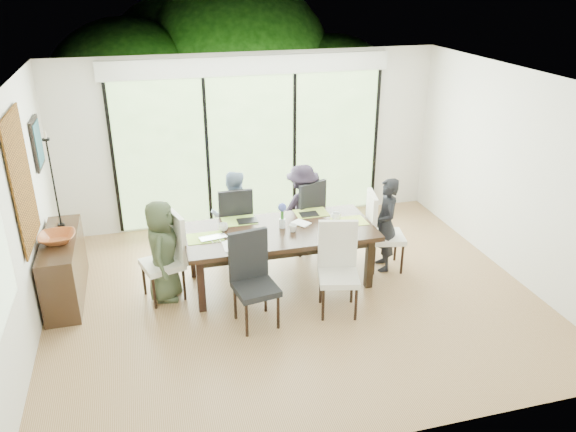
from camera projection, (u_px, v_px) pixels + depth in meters
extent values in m
cube|color=brown|center=(293.00, 296.00, 7.15)|extent=(6.00, 5.00, 0.01)
cube|color=white|center=(294.00, 81.00, 6.06)|extent=(6.00, 5.00, 0.01)
cube|color=silver|center=(251.00, 140.00, 8.82)|extent=(6.00, 0.02, 2.70)
cube|color=white|center=(379.00, 312.00, 4.38)|extent=(6.00, 0.02, 2.70)
cube|color=silver|center=(18.00, 225.00, 5.89)|extent=(0.02, 5.00, 2.70)
cube|color=silver|center=(516.00, 175.00, 7.32)|extent=(0.02, 5.00, 2.70)
cube|color=#598C3F|center=(252.00, 150.00, 8.85)|extent=(4.20, 0.02, 2.30)
cube|color=white|center=(249.00, 66.00, 8.31)|extent=(4.40, 0.06, 0.28)
cube|color=black|center=(113.00, 161.00, 8.34)|extent=(0.05, 0.04, 2.30)
cube|color=black|center=(207.00, 153.00, 8.67)|extent=(0.05, 0.04, 2.30)
cube|color=black|center=(294.00, 147.00, 9.00)|extent=(0.05, 0.04, 2.30)
cube|color=black|center=(375.00, 140.00, 9.34)|extent=(0.05, 0.04, 2.30)
cube|color=brown|center=(243.00, 201.00, 10.17)|extent=(6.00, 1.80, 0.10)
cube|color=brown|center=(234.00, 157.00, 10.64)|extent=(6.00, 0.08, 0.06)
sphere|color=#14380F|center=(130.00, 104.00, 10.74)|extent=(3.20, 3.20, 3.20)
sphere|color=#14380F|center=(237.00, 75.00, 11.64)|extent=(4.00, 4.00, 4.00)
sphere|color=#14380F|center=(331.00, 104.00, 11.58)|extent=(2.80, 2.80, 2.80)
sphere|color=#14380F|center=(186.00, 80.00, 12.10)|extent=(3.60, 3.60, 3.60)
cube|color=black|center=(280.00, 232.00, 7.18)|extent=(2.43, 1.11, 0.06)
cube|color=black|center=(280.00, 238.00, 7.22)|extent=(2.23, 0.91, 0.10)
cube|color=black|center=(201.00, 285.00, 6.70)|extent=(0.09, 0.09, 0.70)
cube|color=black|center=(369.00, 263.00, 7.21)|extent=(0.09, 0.09, 0.70)
cube|color=black|center=(193.00, 253.00, 7.46)|extent=(0.09, 0.09, 0.70)
cube|color=black|center=(346.00, 235.00, 7.97)|extent=(0.09, 0.09, 0.70)
imported|color=#3A462F|center=(162.00, 251.00, 6.86)|extent=(0.52, 0.69, 1.31)
imported|color=black|center=(386.00, 225.00, 7.56)|extent=(0.48, 0.66, 1.31)
imported|color=#7F98B8|center=(234.00, 216.00, 7.84)|extent=(0.66, 0.48, 1.31)
imported|color=black|center=(302.00, 208.00, 8.08)|extent=(0.68, 0.50, 1.31)
cube|color=#9CC646|center=(205.00, 238.00, 6.94)|extent=(0.45, 0.32, 0.01)
cube|color=#AFC446|center=(349.00, 221.00, 7.39)|extent=(0.45, 0.32, 0.01)
cube|color=#91C044|center=(239.00, 221.00, 7.41)|extent=(0.45, 0.32, 0.01)
cube|color=#98AC3D|center=(311.00, 213.00, 7.65)|extent=(0.45, 0.32, 0.01)
cube|color=white|center=(241.00, 244.00, 6.77)|extent=(0.45, 0.32, 0.01)
cube|color=black|center=(247.00, 221.00, 7.39)|extent=(0.26, 0.18, 0.01)
cube|color=black|center=(309.00, 214.00, 7.59)|extent=(0.24, 0.17, 0.01)
cube|color=white|center=(333.00, 225.00, 7.29)|extent=(0.30, 0.22, 0.00)
cube|color=white|center=(241.00, 243.00, 6.77)|extent=(0.26, 0.26, 0.02)
cube|color=#CB6917|center=(241.00, 242.00, 6.76)|extent=(0.20, 0.20, 0.01)
cylinder|color=silver|center=(282.00, 223.00, 7.20)|extent=(0.08, 0.08, 0.12)
cylinder|color=#337226|center=(282.00, 215.00, 7.15)|extent=(0.04, 0.04, 0.16)
sphere|color=#4452AA|center=(282.00, 207.00, 7.11)|extent=(0.11, 0.11, 0.11)
imported|color=silver|center=(214.00, 240.00, 6.87)|extent=(0.37, 0.27, 0.03)
imported|color=white|center=(223.00, 227.00, 7.12)|extent=(0.17, 0.17, 0.10)
imported|color=white|center=(293.00, 228.00, 7.10)|extent=(0.13, 0.13, 0.09)
imported|color=white|center=(336.00, 216.00, 7.43)|extent=(0.18, 0.18, 0.10)
imported|color=white|center=(297.00, 225.00, 7.27)|extent=(0.27, 0.28, 0.02)
cube|color=black|center=(64.00, 268.00, 6.98)|extent=(0.41, 1.44, 0.81)
imported|color=#9A4721|center=(57.00, 238.00, 6.71)|extent=(0.43, 0.43, 0.10)
cylinder|color=black|center=(61.00, 225.00, 7.12)|extent=(0.09, 0.09, 0.04)
cylinder|color=black|center=(54.00, 183.00, 6.89)|extent=(0.02, 0.02, 1.13)
cylinder|color=black|center=(46.00, 139.00, 6.67)|extent=(0.09, 0.09, 0.03)
cylinder|color=silver|center=(45.00, 135.00, 6.64)|extent=(0.03, 0.03, 0.09)
cube|color=brown|center=(22.00, 180.00, 6.11)|extent=(0.02, 1.00, 1.50)
cube|color=black|center=(37.00, 143.00, 7.24)|extent=(0.03, 0.55, 0.65)
cube|color=#173E49|center=(39.00, 143.00, 7.24)|extent=(0.01, 0.45, 0.55)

